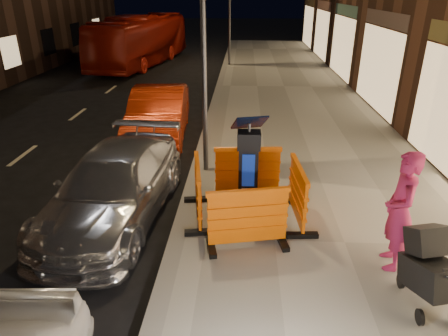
{
  "coord_description": "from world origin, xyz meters",
  "views": [
    {
      "loc": [
        1.16,
        -6.02,
        4.28
      ],
      "look_at": [
        0.8,
        1.0,
        1.1
      ],
      "focal_mm": 32.0,
      "sensor_mm": 36.0,
      "label": 1
    }
  ],
  "objects_px": {
    "barrier_front": "(248,219)",
    "car_silver": "(118,216)",
    "barrier_back": "(247,172)",
    "stroller": "(432,272)",
    "car_red": "(160,137)",
    "man": "(400,211)",
    "bus_doubledecker": "(144,64)",
    "barrier_bldgside": "(298,194)",
    "parking_kiosk": "(248,172)",
    "barrier_kerbside": "(198,191)"
  },
  "relations": [
    {
      "from": "car_silver",
      "to": "man",
      "type": "bearing_deg",
      "value": -11.93
    },
    {
      "from": "barrier_bldgside",
      "to": "stroller",
      "type": "bearing_deg",
      "value": -149.02
    },
    {
      "from": "barrier_back",
      "to": "man",
      "type": "height_order",
      "value": "man"
    },
    {
      "from": "car_silver",
      "to": "barrier_back",
      "type": "bearing_deg",
      "value": 21.28
    },
    {
      "from": "barrier_front",
      "to": "car_silver",
      "type": "bearing_deg",
      "value": 145.71
    },
    {
      "from": "car_silver",
      "to": "man",
      "type": "xyz_separation_m",
      "value": [
        4.97,
        -1.48,
        1.14
      ]
    },
    {
      "from": "parking_kiosk",
      "to": "car_red",
      "type": "height_order",
      "value": "parking_kiosk"
    },
    {
      "from": "car_red",
      "to": "bus_doubledecker",
      "type": "relative_size",
      "value": 0.44
    },
    {
      "from": "stroller",
      "to": "car_red",
      "type": "bearing_deg",
      "value": 112.71
    },
    {
      "from": "car_red",
      "to": "barrier_kerbside",
      "type": "bearing_deg",
      "value": -74.86
    },
    {
      "from": "barrier_bldgside",
      "to": "bus_doubledecker",
      "type": "height_order",
      "value": "bus_doubledecker"
    },
    {
      "from": "barrier_kerbside",
      "to": "barrier_bldgside",
      "type": "distance_m",
      "value": 1.9
    },
    {
      "from": "barrier_front",
      "to": "barrier_back",
      "type": "height_order",
      "value": "same"
    },
    {
      "from": "barrier_bldgside",
      "to": "man",
      "type": "relative_size",
      "value": 0.72
    },
    {
      "from": "barrier_kerbside",
      "to": "barrier_bldgside",
      "type": "height_order",
      "value": "same"
    },
    {
      "from": "barrier_back",
      "to": "car_silver",
      "type": "distance_m",
      "value": 2.84
    },
    {
      "from": "barrier_front",
      "to": "barrier_kerbside",
      "type": "xyz_separation_m",
      "value": [
        -0.95,
        0.95,
        0.0
      ]
    },
    {
      "from": "car_red",
      "to": "man",
      "type": "bearing_deg",
      "value": -55.69
    },
    {
      "from": "man",
      "to": "barrier_bldgside",
      "type": "bearing_deg",
      "value": -127.13
    },
    {
      "from": "barrier_kerbside",
      "to": "man",
      "type": "distance_m",
      "value": 3.56
    },
    {
      "from": "car_silver",
      "to": "car_red",
      "type": "xyz_separation_m",
      "value": [
        -0.08,
        4.81,
        0.0
      ]
    },
    {
      "from": "parking_kiosk",
      "to": "car_silver",
      "type": "bearing_deg",
      "value": 170.04
    },
    {
      "from": "barrier_front",
      "to": "car_red",
      "type": "bearing_deg",
      "value": 103.19
    },
    {
      "from": "bus_doubledecker",
      "to": "stroller",
      "type": "relative_size",
      "value": 9.21
    },
    {
      "from": "barrier_back",
      "to": "bus_doubledecker",
      "type": "distance_m",
      "value": 18.07
    },
    {
      "from": "barrier_bldgside",
      "to": "car_silver",
      "type": "height_order",
      "value": "barrier_bldgside"
    },
    {
      "from": "parking_kiosk",
      "to": "car_red",
      "type": "relative_size",
      "value": 0.44
    },
    {
      "from": "barrier_front",
      "to": "barrier_bldgside",
      "type": "distance_m",
      "value": 1.34
    },
    {
      "from": "man",
      "to": "barrier_kerbside",
      "type": "bearing_deg",
      "value": -105.31
    },
    {
      "from": "car_red",
      "to": "car_silver",
      "type": "bearing_deg",
      "value": -93.51
    },
    {
      "from": "barrier_front",
      "to": "barrier_kerbside",
      "type": "distance_m",
      "value": 1.34
    },
    {
      "from": "barrier_bldgside",
      "to": "man",
      "type": "height_order",
      "value": "man"
    },
    {
      "from": "barrier_kerbside",
      "to": "barrier_bldgside",
      "type": "relative_size",
      "value": 1.0
    },
    {
      "from": "car_silver",
      "to": "bus_doubledecker",
      "type": "bearing_deg",
      "value": 106.36
    },
    {
      "from": "barrier_bldgside",
      "to": "bus_doubledecker",
      "type": "bearing_deg",
      "value": 17.66
    },
    {
      "from": "barrier_front",
      "to": "car_red",
      "type": "xyz_separation_m",
      "value": [
        -2.72,
        5.92,
        -0.71
      ]
    },
    {
      "from": "bus_doubledecker",
      "to": "barrier_kerbside",
      "type": "bearing_deg",
      "value": -64.77
    },
    {
      "from": "barrier_back",
      "to": "bus_doubledecker",
      "type": "relative_size",
      "value": 0.14
    },
    {
      "from": "parking_kiosk",
      "to": "stroller",
      "type": "distance_m",
      "value": 3.39
    },
    {
      "from": "barrier_front",
      "to": "barrier_back",
      "type": "bearing_deg",
      "value": 78.55
    },
    {
      "from": "barrier_bldgside",
      "to": "man",
      "type": "xyz_separation_m",
      "value": [
        1.38,
        -1.32,
        0.43
      ]
    },
    {
      "from": "car_silver",
      "to": "car_red",
      "type": "bearing_deg",
      "value": 95.57
    },
    {
      "from": "car_silver",
      "to": "car_red",
      "type": "distance_m",
      "value": 4.81
    },
    {
      "from": "parking_kiosk",
      "to": "barrier_back",
      "type": "xyz_separation_m",
      "value": [
        0.0,
        0.95,
        -0.44
      ]
    },
    {
      "from": "barrier_back",
      "to": "barrier_kerbside",
      "type": "relative_size",
      "value": 1.0
    },
    {
      "from": "barrier_kerbside",
      "to": "man",
      "type": "relative_size",
      "value": 0.72
    },
    {
      "from": "barrier_back",
      "to": "stroller",
      "type": "bearing_deg",
      "value": -54.86
    },
    {
      "from": "barrier_bldgside",
      "to": "stroller",
      "type": "height_order",
      "value": "stroller"
    },
    {
      "from": "barrier_front",
      "to": "barrier_back",
      "type": "relative_size",
      "value": 1.0
    },
    {
      "from": "barrier_kerbside",
      "to": "stroller",
      "type": "distance_m",
      "value": 4.13
    }
  ]
}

